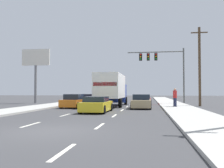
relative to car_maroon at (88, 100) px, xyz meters
The scene contains 14 objects.
ground_plane 5.37m from the car_maroon, 47.56° to the left, with size 140.00×140.00×0.00m, color #3D3D3F.
sidewalk_right 10.51m from the car_maroon, ahead, with size 3.19×80.00×0.14m, color #B2AFA8.
sidewalk_left 3.45m from the car_maroon, 161.89° to the right, with size 3.19×80.00×0.14m, color #B2AFA8.
lane_markings 4.06m from the car_maroon, 26.16° to the right, with size 3.54×57.00×0.01m.
car_maroon is the anchor object (origin of this frame).
car_orange 6.28m from the car_maroon, 88.97° to the right, with size 1.82×4.58×1.36m.
box_truck 5.30m from the car_maroon, 45.46° to the right, with size 2.72×8.96×3.44m.
car_yellow 12.19m from the car_maroon, 73.09° to the right, with size 2.01×4.22×1.22m.
car_red 6.99m from the car_maroon, ahead, with size 1.98×4.68×1.26m.
car_tan 9.49m from the car_maroon, 43.48° to the right, with size 1.87×4.54×1.35m.
traffic_signal_mast 10.82m from the car_maroon, 20.84° to the left, with size 7.60×0.69×7.46m.
utility_pole_mid 13.94m from the car_maroon, ahead, with size 1.80×0.28×8.80m.
roadside_billboard 9.97m from the car_maroon, 162.79° to the left, with size 4.14×0.36×7.67m.
pedestrian_near_corner 11.58m from the car_maroon, 28.69° to the right, with size 0.38×0.38×1.81m.
Camera 1 is at (3.94, -9.59, 1.60)m, focal length 39.80 mm.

